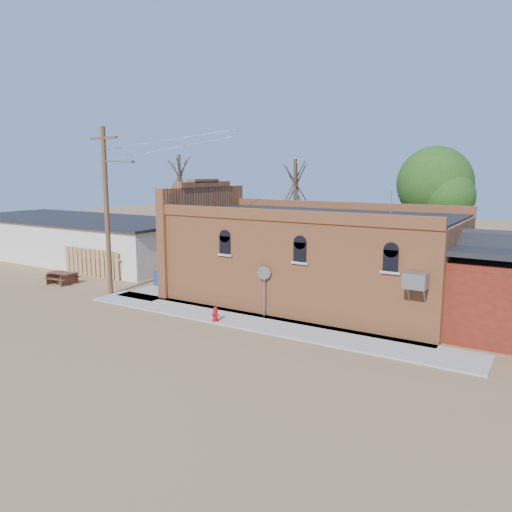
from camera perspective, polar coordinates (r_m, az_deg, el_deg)
The scene contains 14 objects.
ground at distance 22.44m, azimuth -4.30°, elevation -7.68°, with size 120.00×120.00×0.00m, color brown.
sidewalk_south at distance 22.34m, azimuth 0.21°, elevation -7.63°, with size 19.00×2.20×0.08m, color #9E9991.
sidewalk_west at distance 30.75m, azimuth -7.21°, elevation -2.89°, with size 2.60×10.00×0.08m, color #9E9991.
brick_bar at distance 25.66m, azimuth 5.87°, elevation -0.12°, with size 16.40×7.97×6.30m.
storage_building at distance 40.84m, azimuth -19.44°, elevation 1.95°, with size 20.40×8.40×3.17m.
wood_fence at distance 33.56m, azimuth -18.30°, elevation -0.75°, with size 5.20×0.10×1.80m, color #A5754A, non-canonical shape.
utility_pole at distance 27.90m, azimuth -16.64°, elevation 5.34°, with size 3.12×0.26×9.00m.
tree_bare_near at distance 34.09m, azimuth 4.49°, elevation 8.43°, with size 2.80×2.80×7.65m.
tree_bare_far at distance 41.11m, azimuth -8.75°, elevation 9.10°, with size 2.80×2.80×8.16m.
tree_leafy at distance 31.49m, azimuth 19.76°, elevation 7.74°, with size 4.40×4.40×8.15m.
fire_hydrant at distance 22.42m, azimuth -4.68°, elevation -6.62°, with size 0.37×0.35×0.66m.
stop_sign at distance 22.72m, azimuth 0.95°, elevation -2.49°, with size 0.60×0.31×2.36m.
trash_barrel at distance 29.83m, azimuth -11.14°, elevation -2.50°, with size 0.53×0.53×0.82m, color navy.
picnic_table at distance 32.12m, azimuth -21.29°, elevation -2.18°, with size 1.79×1.41×0.70m.
Camera 1 is at (12.69, -17.26, 6.67)m, focal length 35.00 mm.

